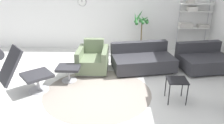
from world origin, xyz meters
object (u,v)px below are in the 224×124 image
object	(u,v)px
shelf_unit	(193,16)
potted_plant	(141,31)
armchair_red	(93,60)
couch_low	(142,60)
lounge_chair	(17,67)
couch_second	(203,60)
ottoman	(69,70)
side_table	(177,82)

from	to	relation	value
shelf_unit	potted_plant	bearing A→B (deg)	-173.41
armchair_red	couch_low	xyz separation A→B (m)	(1.30, 0.14, -0.04)
lounge_chair	potted_plant	size ratio (longest dim) A/B	0.85
couch_second	ottoman	bearing A→B (deg)	1.69
ottoman	shelf_unit	distance (m)	4.29
couch_second	shelf_unit	xyz separation A→B (m)	(0.06, 1.50, 0.91)
couch_low	shelf_unit	world-z (taller)	shelf_unit
lounge_chair	couch_low	xyz separation A→B (m)	(2.66, 1.50, -0.41)
potted_plant	shelf_unit	xyz separation A→B (m)	(1.62, 0.19, 0.44)
side_table	potted_plant	size ratio (longest dim) A/B	0.34
lounge_chair	ottoman	xyz separation A→B (m)	(0.85, 0.73, -0.37)
lounge_chair	couch_low	bearing A→B (deg)	78.92
couch_low	side_table	bearing A→B (deg)	96.39
side_table	lounge_chair	bearing A→B (deg)	178.49
side_table	armchair_red	bearing A→B (deg)	141.50
couch_low	shelf_unit	distance (m)	2.47
armchair_red	couch_low	distance (m)	1.31
armchair_red	couch_low	size ratio (longest dim) A/B	0.53
ottoman	couch_low	size ratio (longest dim) A/B	0.31
lounge_chair	side_table	size ratio (longest dim) A/B	2.50
lounge_chair	couch_low	size ratio (longest dim) A/B	0.67
shelf_unit	ottoman	bearing A→B (deg)	-146.41
ottoman	couch_low	distance (m)	1.97
lounge_chair	shelf_unit	bearing A→B (deg)	84.48
couch_low	side_table	world-z (taller)	couch_low
side_table	potted_plant	xyz separation A→B (m)	(-0.45, 2.95, 0.31)
couch_low	couch_second	size ratio (longest dim) A/B	1.22
couch_second	side_table	bearing A→B (deg)	44.06
shelf_unit	couch_low	bearing A→B (deg)	-137.53
shelf_unit	side_table	bearing A→B (deg)	-110.47
armchair_red	side_table	world-z (taller)	armchair_red
armchair_red	couch_second	distance (m)	2.94
potted_plant	shelf_unit	bearing A→B (deg)	6.59
lounge_chair	couch_second	size ratio (longest dim) A/B	0.82
ottoman	shelf_unit	bearing A→B (deg)	33.59
lounge_chair	armchair_red	distance (m)	1.96
lounge_chair	shelf_unit	xyz separation A→B (m)	(4.35, 3.05, 0.49)
couch_low	potted_plant	xyz separation A→B (m)	(0.07, 1.36, 0.47)
armchair_red	couch_low	world-z (taller)	armchair_red
armchair_red	side_table	bearing A→B (deg)	142.20
side_table	couch_low	bearing A→B (deg)	108.19
armchair_red	shelf_unit	world-z (taller)	shelf_unit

